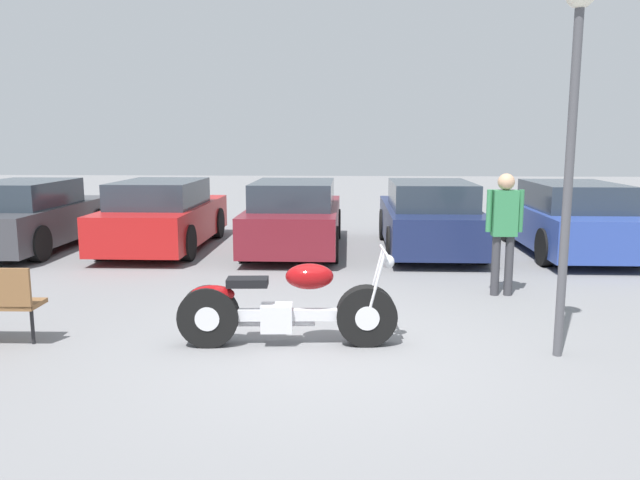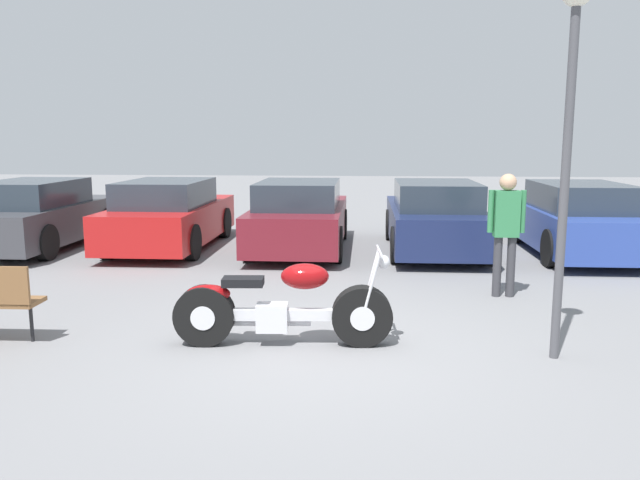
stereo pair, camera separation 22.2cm
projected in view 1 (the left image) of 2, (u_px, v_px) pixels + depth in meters
The scene contains 9 objects.
ground_plane at pixel (321, 350), 6.67m from camera, with size 60.00×60.00×0.00m, color slate.
motorcycle at pixel (285, 308), 6.76m from camera, with size 2.39×0.62×1.07m.
parked_car_dark_grey at pixel (29, 217), 12.56m from camera, with size 1.81×4.28×1.40m.
parked_car_red at pixel (163, 216), 12.65m from camera, with size 1.81×4.28×1.40m.
parked_car_maroon at pixel (295, 217), 12.48m from camera, with size 1.81×4.28×1.40m.
parked_car_navy at pixel (429, 218), 12.38m from camera, with size 1.81×4.28×1.40m.
parked_car_blue at pixel (568, 220), 12.13m from camera, with size 1.81×4.28×1.40m.
lamp_post at pixel (574, 101), 6.09m from camera, with size 0.29×0.29×3.75m.
person_standing at pixel (504, 223), 8.82m from camera, with size 0.52×0.23×1.75m.
Camera 1 is at (0.28, -6.38, 2.26)m, focal length 35.00 mm.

